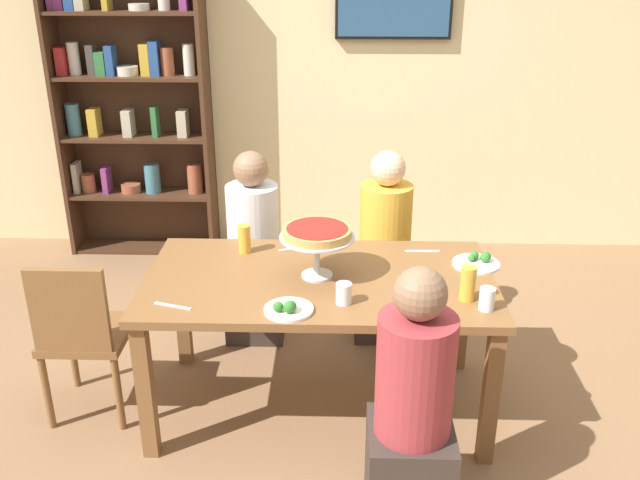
{
  "coord_description": "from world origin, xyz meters",
  "views": [
    {
      "loc": [
        0.09,
        -2.96,
        2.2
      ],
      "look_at": [
        0.0,
        0.1,
        0.89
      ],
      "focal_mm": 38.81,
      "sensor_mm": 36.0,
      "label": 1
    }
  ],
  "objects_px": {
    "water_glass_clear_far": "(487,299)",
    "cutlery_fork_near": "(422,251)",
    "television": "(394,4)",
    "chair_head_west": "(82,331)",
    "beer_glass_amber_tall": "(468,283)",
    "cutlery_knife_far": "(173,306)",
    "dining_table": "(319,294)",
    "deep_dish_pizza_stand": "(317,236)",
    "beer_glass_amber_short": "(244,239)",
    "diner_near_right": "(412,421)",
    "bookshelf": "(131,101)",
    "diner_far_right": "(384,259)",
    "cutlery_fork_far": "(295,248)",
    "cutlery_knife_near": "(406,312)",
    "salad_plate_near_diner": "(288,309)",
    "diner_far_left": "(254,260)",
    "water_glass_clear_near": "(344,293)"
  },
  "relations": [
    {
      "from": "water_glass_clear_far",
      "to": "cutlery_knife_far",
      "type": "height_order",
      "value": "water_glass_clear_far"
    },
    {
      "from": "chair_head_west",
      "to": "television",
      "type": "bearing_deg",
      "value": 54.2
    },
    {
      "from": "cutlery_fork_near",
      "to": "dining_table",
      "type": "bearing_deg",
      "value": 29.49
    },
    {
      "from": "dining_table",
      "to": "cutlery_knife_far",
      "type": "height_order",
      "value": "cutlery_knife_far"
    },
    {
      "from": "television",
      "to": "dining_table",
      "type": "bearing_deg",
      "value": -102.23
    },
    {
      "from": "water_glass_clear_far",
      "to": "television",
      "type": "bearing_deg",
      "value": 96.59
    },
    {
      "from": "diner_near_right",
      "to": "cutlery_knife_far",
      "type": "height_order",
      "value": "diner_near_right"
    },
    {
      "from": "diner_far_right",
      "to": "beer_glass_amber_tall",
      "type": "distance_m",
      "value": 1.06
    },
    {
      "from": "deep_dish_pizza_stand",
      "to": "diner_near_right",
      "type": "bearing_deg",
      "value": -62.51
    },
    {
      "from": "diner_near_right",
      "to": "chair_head_west",
      "type": "distance_m",
      "value": 1.66
    },
    {
      "from": "beer_glass_amber_short",
      "to": "water_glass_clear_near",
      "type": "xyz_separation_m",
      "value": [
        0.51,
        -0.54,
        -0.03
      ]
    },
    {
      "from": "bookshelf",
      "to": "beer_glass_amber_tall",
      "type": "distance_m",
      "value": 3.07
    },
    {
      "from": "diner_near_right",
      "to": "cutlery_fork_far",
      "type": "distance_m",
      "value": 1.22
    },
    {
      "from": "bookshelf",
      "to": "beer_glass_amber_tall",
      "type": "bearing_deg",
      "value": -46.69
    },
    {
      "from": "chair_head_west",
      "to": "diner_near_right",
      "type": "bearing_deg",
      "value": -22.83
    },
    {
      "from": "bookshelf",
      "to": "television",
      "type": "bearing_deg",
      "value": 2.87
    },
    {
      "from": "diner_near_right",
      "to": "diner_far_left",
      "type": "height_order",
      "value": "same"
    },
    {
      "from": "television",
      "to": "chair_head_west",
      "type": "xyz_separation_m",
      "value": [
        -1.6,
        -2.22,
        -1.33
      ]
    },
    {
      "from": "beer_glass_amber_tall",
      "to": "cutlery_fork_far",
      "type": "relative_size",
      "value": 0.89
    },
    {
      "from": "television",
      "to": "cutlery_fork_far",
      "type": "distance_m",
      "value": 2.16
    },
    {
      "from": "dining_table",
      "to": "water_glass_clear_near",
      "type": "bearing_deg",
      "value": -65.83
    },
    {
      "from": "salad_plate_near_diner",
      "to": "deep_dish_pizza_stand",
      "type": "bearing_deg",
      "value": 72.27
    },
    {
      "from": "diner_far_left",
      "to": "water_glass_clear_near",
      "type": "relative_size",
      "value": 11.91
    },
    {
      "from": "dining_table",
      "to": "deep_dish_pizza_stand",
      "type": "xyz_separation_m",
      "value": [
        -0.01,
        0.01,
        0.3
      ]
    },
    {
      "from": "television",
      "to": "cutlery_fork_near",
      "type": "relative_size",
      "value": 4.53
    },
    {
      "from": "cutlery_knife_near",
      "to": "cutlery_fork_far",
      "type": "bearing_deg",
      "value": 120.03
    },
    {
      "from": "diner_far_right",
      "to": "water_glass_clear_far",
      "type": "relative_size",
      "value": 11.31
    },
    {
      "from": "deep_dish_pizza_stand",
      "to": "television",
      "type": "bearing_deg",
      "value": 77.43
    },
    {
      "from": "diner_far_right",
      "to": "beer_glass_amber_tall",
      "type": "relative_size",
      "value": 7.14
    },
    {
      "from": "diner_far_right",
      "to": "water_glass_clear_near",
      "type": "bearing_deg",
      "value": -13.71
    },
    {
      "from": "diner_far_left",
      "to": "bookshelf",
      "type": "bearing_deg",
      "value": -141.55
    },
    {
      "from": "water_glass_clear_far",
      "to": "cutlery_fork_near",
      "type": "bearing_deg",
      "value": 109.19
    },
    {
      "from": "television",
      "to": "water_glass_clear_far",
      "type": "bearing_deg",
      "value": -83.41
    },
    {
      "from": "water_glass_clear_far",
      "to": "dining_table",
      "type": "bearing_deg",
      "value": 158.17
    },
    {
      "from": "water_glass_clear_near",
      "to": "water_glass_clear_far",
      "type": "distance_m",
      "value": 0.62
    },
    {
      "from": "diner_far_left",
      "to": "beer_glass_amber_tall",
      "type": "height_order",
      "value": "diner_far_left"
    },
    {
      "from": "cutlery_fork_far",
      "to": "cutlery_knife_near",
      "type": "bearing_deg",
      "value": 106.87
    },
    {
      "from": "diner_far_right",
      "to": "water_glass_clear_far",
      "type": "bearing_deg",
      "value": 19.62
    },
    {
      "from": "beer_glass_amber_tall",
      "to": "cutlery_knife_near",
      "type": "distance_m",
      "value": 0.31
    },
    {
      "from": "salad_plate_near_diner",
      "to": "beer_glass_amber_tall",
      "type": "relative_size",
      "value": 1.34
    },
    {
      "from": "diner_far_left",
      "to": "chair_head_west",
      "type": "height_order",
      "value": "diner_far_left"
    },
    {
      "from": "diner_near_right",
      "to": "cutlery_knife_near",
      "type": "bearing_deg",
      "value": -0.2
    },
    {
      "from": "cutlery_fork_far",
      "to": "diner_near_right",
      "type": "bearing_deg",
      "value": 94.32
    },
    {
      "from": "beer_glass_amber_tall",
      "to": "cutlery_knife_far",
      "type": "relative_size",
      "value": 0.89
    },
    {
      "from": "water_glass_clear_far",
      "to": "salad_plate_near_diner",
      "type": "bearing_deg",
      "value": -176.5
    },
    {
      "from": "bookshelf",
      "to": "diner_far_left",
      "type": "bearing_deg",
      "value": -51.55
    },
    {
      "from": "television",
      "to": "diner_far_right",
      "type": "relative_size",
      "value": 0.71
    },
    {
      "from": "beer_glass_amber_tall",
      "to": "cutlery_fork_near",
      "type": "height_order",
      "value": "beer_glass_amber_tall"
    },
    {
      "from": "beer_glass_amber_short",
      "to": "deep_dish_pizza_stand",
      "type": "bearing_deg",
      "value": -35.47
    },
    {
      "from": "diner_far_left",
      "to": "water_glass_clear_far",
      "type": "relative_size",
      "value": 11.31
    }
  ]
}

